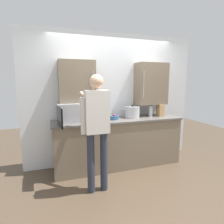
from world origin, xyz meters
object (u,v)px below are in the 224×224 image
stock_pot (132,112)px  fruit_bowl (113,117)px  microwave_oven (72,113)px  person_figure (96,123)px  knife_block (160,110)px  thermos_flask (151,110)px

stock_pot → fruit_bowl: bearing=-174.5°
microwave_oven → person_figure: person_figure is taller
knife_block → stock_pot: (-0.62, 0.03, -0.01)m
microwave_oven → thermos_flask: (1.58, 0.01, -0.04)m
microwave_oven → fruit_bowl: bearing=-2.0°
knife_block → person_figure: person_figure is taller
knife_block → thermos_flask: bearing=173.0°
knife_block → person_figure: (-1.53, -0.72, -0.01)m
microwave_oven → person_figure: (0.26, -0.74, -0.06)m
thermos_flask → person_figure: size_ratio=0.14×
fruit_bowl → thermos_flask: 0.83m
fruit_bowl → person_figure: 0.87m
fruit_bowl → microwave_oven: bearing=178.0°
microwave_oven → fruit_bowl: size_ratio=3.71×
thermos_flask → person_figure: 1.52m
stock_pot → thermos_flask: (0.41, -0.00, 0.02)m
fruit_bowl → person_figure: (-0.50, -0.71, 0.06)m
microwave_oven → fruit_bowl: (0.76, -0.03, -0.12)m
thermos_flask → fruit_bowl: bearing=-177.5°
microwave_oven → stock_pot: microwave_oven is taller
microwave_oven → thermos_flask: bearing=0.4°
fruit_bowl → knife_block: bearing=0.6°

